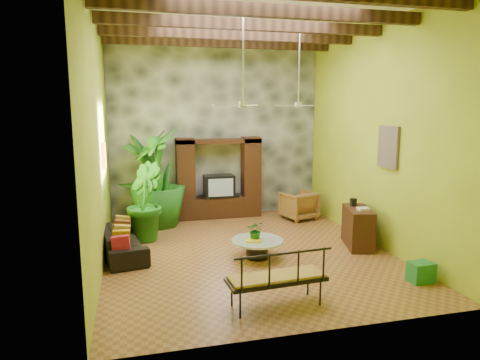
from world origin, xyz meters
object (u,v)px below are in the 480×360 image
object	(u,v)px
coffee_table	(257,246)
green_bin	(421,272)
entertainment_center	(219,184)
side_console	(358,227)
ceiling_fan_front	(243,94)
wicker_armchair	(299,205)
tall_plant_a	(145,178)
iron_bench	(278,276)
ceiling_fan_back	(298,96)
sofa	(122,242)
tall_plant_b	(144,202)
tall_plant_c	(158,178)

from	to	relation	value
coffee_table	green_bin	bearing A→B (deg)	-37.03
entertainment_center	side_console	xyz separation A→B (m)	(2.54, -3.37, -0.52)
ceiling_fan_front	wicker_armchair	distance (m)	4.72
tall_plant_a	side_console	distance (m)	5.77
wicker_armchair	iron_bench	world-z (taller)	iron_bench
ceiling_fan_back	sofa	size ratio (longest dim) A/B	0.93
wicker_armchair	green_bin	bearing A→B (deg)	79.22
iron_bench	green_bin	bearing A→B (deg)	2.57
tall_plant_b	coffee_table	xyz separation A→B (m)	(2.26, -1.92, -0.67)
entertainment_center	tall_plant_c	size ratio (longest dim) A/B	0.92
sofa	coffee_table	xyz separation A→B (m)	(2.76, -0.86, -0.04)
tall_plant_a	side_console	size ratio (longest dim) A/B	2.19
sofa	coffee_table	bearing A→B (deg)	-117.20
ceiling_fan_front	tall_plant_b	size ratio (longest dim) A/B	1.00
entertainment_center	tall_plant_c	bearing A→B (deg)	-164.58
ceiling_fan_front	ceiling_fan_back	xyz separation A→B (m)	(1.80, 1.60, 0.00)
tall_plant_a	tall_plant_b	distance (m)	1.67
entertainment_center	coffee_table	world-z (taller)	entertainment_center
ceiling_fan_front	iron_bench	bearing A→B (deg)	-90.51
ceiling_fan_back	wicker_armchair	xyz separation A→B (m)	(0.55, 1.18, -3.01)
entertainment_center	tall_plant_b	distance (m)	2.70
green_bin	entertainment_center	bearing A→B (deg)	115.87
tall_plant_b	ceiling_fan_front	bearing A→B (deg)	-44.29
tall_plant_c	coffee_table	distance (m)	3.73
tall_plant_b	ceiling_fan_back	bearing A→B (deg)	-4.64
side_console	sofa	bearing A→B (deg)	-172.06
ceiling_fan_back	coffee_table	world-z (taller)	ceiling_fan_back
wicker_armchair	iron_bench	size ratio (longest dim) A/B	0.54
wicker_armchair	side_console	world-z (taller)	side_console
ceiling_fan_back	tall_plant_a	xyz separation A→B (m)	(-3.67, 1.95, -2.18)
tall_plant_c	green_bin	xyz separation A→B (m)	(4.39, -4.98, -1.11)
iron_bench	side_console	xyz separation A→B (m)	(2.76, 2.44, -0.09)
entertainment_center	ceiling_fan_back	size ratio (longest dim) A/B	1.29
tall_plant_b	iron_bench	world-z (taller)	tall_plant_b
wicker_armchair	side_console	bearing A→B (deg)	81.62
tall_plant_a	tall_plant_c	size ratio (longest dim) A/B	0.94
ceiling_fan_back	sofa	world-z (taller)	ceiling_fan_back
tall_plant_b	iron_bench	size ratio (longest dim) A/B	1.14
wicker_armchair	coffee_table	world-z (taller)	wicker_armchair
wicker_armchair	tall_plant_b	bearing A→B (deg)	-5.30
tall_plant_b	side_console	bearing A→B (deg)	-20.33
tall_plant_b	green_bin	xyz separation A→B (m)	(4.80, -3.83, -0.74)
coffee_table	iron_bench	xyz separation A→B (m)	(-0.33, -2.26, 0.28)
ceiling_fan_back	wicker_armchair	distance (m)	3.28
ceiling_fan_back	tall_plant_b	bearing A→B (deg)	175.36
tall_plant_a	side_console	bearing A→B (deg)	-36.27
side_console	green_bin	size ratio (longest dim) A/B	2.64
tall_plant_a	tall_plant_b	bearing A→B (deg)	-92.78
entertainment_center	ceiling_fan_back	world-z (taller)	ceiling_fan_back
iron_bench	green_bin	world-z (taller)	iron_bench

